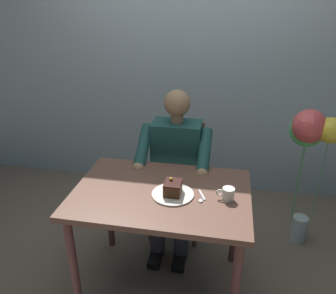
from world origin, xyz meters
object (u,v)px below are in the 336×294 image
balloon_display (311,138)px  chair (178,173)px  coffee_cup (228,194)px  dessert_spoon (201,198)px  cake_slice (173,188)px  dining_table (161,204)px  seated_person (175,169)px

balloon_display → chair: bearing=-2.4°
coffee_cup → balloon_display: balloon_display is taller
dessert_spoon → balloon_display: (-0.70, -0.66, 0.16)m
dessert_spoon → balloon_display: bearing=-136.9°
cake_slice → dessert_spoon: (-0.17, 0.00, -0.05)m
cake_slice → balloon_display: (-0.87, -0.65, 0.11)m
cake_slice → coffee_cup: (-0.32, -0.01, -0.01)m
dining_table → dessert_spoon: 0.27m
dining_table → cake_slice: size_ratio=9.05×
dessert_spoon → balloon_display: 0.97m
dining_table → cake_slice: bearing=159.3°
dining_table → seated_person: seated_person is taller
coffee_cup → dining_table: bearing=-2.9°
cake_slice → chair: bearing=-83.8°
balloon_display → coffee_cup: bearing=49.4°
balloon_display → cake_slice: bearing=36.8°
dining_table → balloon_display: balloon_display is taller
dessert_spoon → cake_slice: bearing=-1.6°
seated_person → balloon_display: size_ratio=1.09×
dining_table → dessert_spoon: dessert_spoon is taller
dining_table → balloon_display: size_ratio=0.95×
coffee_cup → chair: bearing=-60.0°
coffee_cup → balloon_display: 0.86m
coffee_cup → dessert_spoon: coffee_cup is taller
seated_person → balloon_display: (-0.95, -0.14, 0.27)m
chair → cake_slice: size_ratio=7.78×
dessert_spoon → dining_table: bearing=-7.8°
dining_table → seated_person: size_ratio=0.87×
chair → dessert_spoon: bearing=109.4°
dining_table → seated_person: 0.49m
dessert_spoon → chair: bearing=-70.6°
dining_table → chair: bearing=-90.0°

